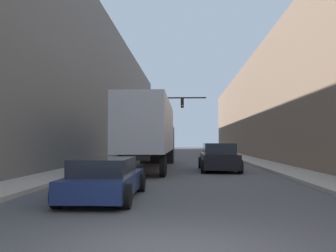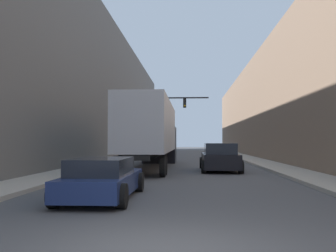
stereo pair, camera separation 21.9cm
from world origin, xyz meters
name	(u,v)px [view 1 (the left image)]	position (x,y,z in m)	size (l,w,h in m)	color
sidewalk_right	(245,158)	(5.85, 30.00, 0.07)	(2.04, 80.00, 0.15)	#B2A899
sidewalk_left	(122,158)	(-5.85, 30.00, 0.07)	(2.04, 80.00, 0.15)	#B2A899
building_right	(288,104)	(9.87, 30.00, 5.17)	(6.00, 80.00, 10.33)	#846B56
building_left	(81,90)	(-9.87, 30.00, 6.67)	(6.00, 80.00, 13.34)	#66605B
semi_truck	(151,132)	(-1.96, 18.00, 2.26)	(2.51, 14.59, 3.99)	silver
sedan_car	(105,179)	(-2.14, 5.36, 0.58)	(1.98, 4.54, 1.20)	navy
suv_car	(219,158)	(2.12, 15.96, 0.75)	(2.18, 4.94, 1.58)	black
traffic_signal_gantry	(152,114)	(-2.98, 30.37, 4.31)	(6.99, 0.35, 6.17)	black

